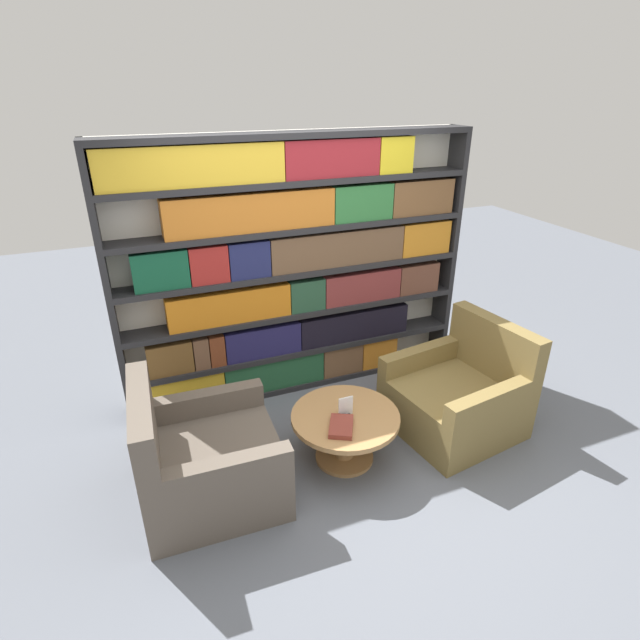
{
  "coord_description": "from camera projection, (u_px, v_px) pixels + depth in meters",
  "views": [
    {
      "loc": [
        -1.39,
        -2.65,
        2.68
      ],
      "look_at": [
        -0.05,
        0.65,
        0.98
      ],
      "focal_mm": 28.0,
      "sensor_mm": 36.0,
      "label": 1
    }
  ],
  "objects": [
    {
      "name": "table_sign",
      "position": [
        346.0,
        408.0,
        3.73
      ],
      "size": [
        0.11,
        0.06,
        0.16
      ],
      "color": "black",
      "rests_on": "coffee_table"
    },
    {
      "name": "armchair_left",
      "position": [
        205.0,
        461.0,
        3.47
      ],
      "size": [
        0.97,
        0.94,
        0.91
      ],
      "rotation": [
        0.0,
        0.0,
        1.54
      ],
      "color": "brown",
      "rests_on": "ground_plane"
    },
    {
      "name": "armchair_right",
      "position": [
        459.0,
        396.0,
        4.2
      ],
      "size": [
        1.06,
        1.04,
        0.91
      ],
      "rotation": [
        0.0,
        0.0,
        -1.43
      ],
      "color": "olive",
      "rests_on": "ground_plane"
    },
    {
      "name": "coffee_table",
      "position": [
        345.0,
        427.0,
        3.81
      ],
      "size": [
        0.83,
        0.83,
        0.41
      ],
      "color": "#AD7F4C",
      "rests_on": "ground_plane"
    },
    {
      "name": "ground_plane",
      "position": [
        358.0,
        467.0,
        3.84
      ],
      "size": [
        14.0,
        14.0,
        0.0
      ],
      "primitive_type": "plane",
      "color": "slate"
    },
    {
      "name": "bookshelf",
      "position": [
        295.0,
        270.0,
        4.45
      ],
      "size": [
        3.19,
        0.3,
        2.33
      ],
      "color": "silver",
      "rests_on": "ground_plane"
    },
    {
      "name": "stray_book",
      "position": [
        341.0,
        426.0,
        3.61
      ],
      "size": [
        0.27,
        0.31,
        0.04
      ],
      "color": "brown",
      "rests_on": "coffee_table"
    }
  ]
}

